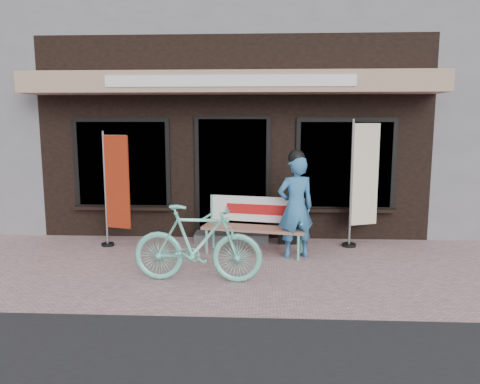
# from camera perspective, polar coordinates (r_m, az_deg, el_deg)

# --- Properties ---
(ground) EXTENTS (70.00, 70.00, 0.00)m
(ground) POSITION_cam_1_polar(r_m,az_deg,el_deg) (6.70, -2.04, -9.83)
(ground) COLOR #B3898B
(ground) RESTS_ON ground
(storefront) EXTENTS (7.00, 6.77, 6.00)m
(storefront) POSITION_cam_1_polar(r_m,az_deg,el_deg) (11.33, 0.09, 13.13)
(storefront) COLOR black
(storefront) RESTS_ON ground
(bench) EXTENTS (1.71, 0.74, 0.90)m
(bench) POSITION_cam_1_polar(r_m,az_deg,el_deg) (7.57, 1.85, -3.48)
(bench) COLOR #68CCB3
(bench) RESTS_ON ground
(person) EXTENTS (0.66, 0.53, 1.69)m
(person) POSITION_cam_1_polar(r_m,az_deg,el_deg) (7.30, 6.81, -1.59)
(person) COLOR teal
(person) RESTS_ON ground
(bicycle) EXTENTS (1.75, 0.57, 1.04)m
(bicycle) POSITION_cam_1_polar(r_m,az_deg,el_deg) (6.25, -5.19, -6.28)
(bicycle) COLOR #68CCB3
(bicycle) RESTS_ON ground
(nobori_red) EXTENTS (0.58, 0.27, 1.95)m
(nobori_red) POSITION_cam_1_polar(r_m,az_deg,el_deg) (8.07, -14.96, 0.46)
(nobori_red) COLOR gray
(nobori_red) RESTS_ON ground
(nobori_cream) EXTENTS (0.63, 0.35, 2.15)m
(nobori_cream) POSITION_cam_1_polar(r_m,az_deg,el_deg) (8.14, 14.72, 1.26)
(nobori_cream) COLOR gray
(nobori_cream) RESTS_ON ground
(menu_stand) EXTENTS (0.41, 0.10, 0.83)m
(menu_stand) POSITION_cam_1_polar(r_m,az_deg,el_deg) (8.12, 6.15, -3.45)
(menu_stand) COLOR black
(menu_stand) RESTS_ON ground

